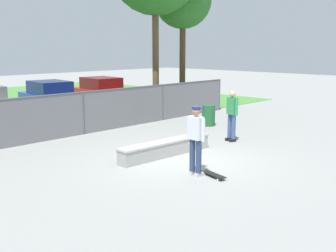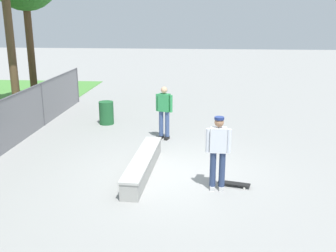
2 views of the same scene
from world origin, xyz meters
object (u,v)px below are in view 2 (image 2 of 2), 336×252
skateboarder (218,150)px  skateboard (234,184)px  concrete_ledge (143,165)px  bystander (164,110)px  trash_bin (106,113)px

skateboarder → skateboard: skateboarder is taller
concrete_ledge → skateboarder: bearing=-113.9°
bystander → skateboard: bearing=-150.5°
concrete_ledge → trash_bin: 5.26m
skateboarder → trash_bin: (5.66, 4.10, -0.59)m
skateboarder → bystander: 4.28m
skateboarder → bystander: (3.94, 1.67, -0.02)m
concrete_ledge → bystander: size_ratio=1.91×
concrete_ledge → skateboard: size_ratio=4.22×
trash_bin → skateboard: bearing=-140.1°
concrete_ledge → bystander: bearing=-5.0°
skateboarder → trash_bin: 7.01m
concrete_ledge → skateboarder: skateboarder is taller
skateboarder → trash_bin: skateboarder is taller
bystander → trash_bin: (1.72, 2.43, -0.56)m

